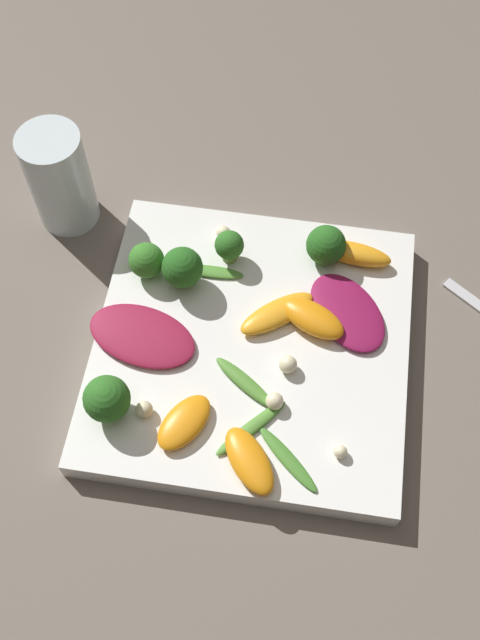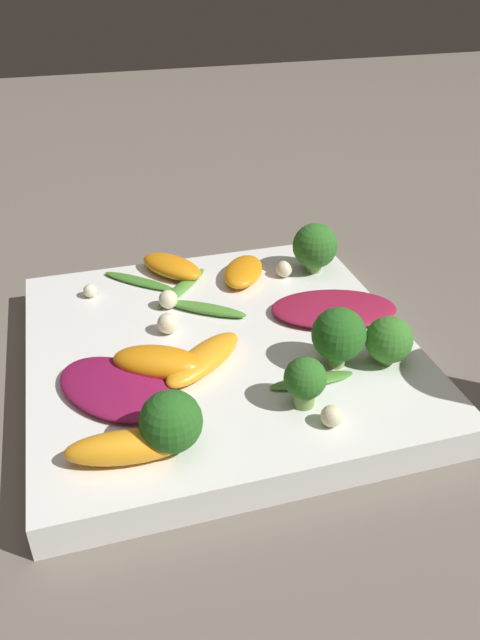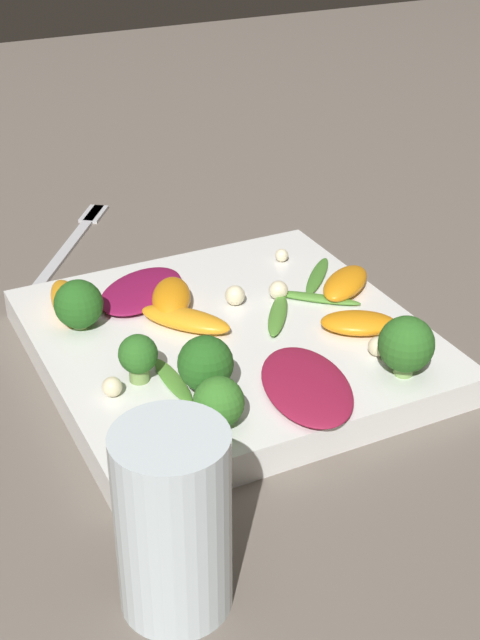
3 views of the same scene
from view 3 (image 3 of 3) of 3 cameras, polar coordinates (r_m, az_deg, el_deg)
ground_plane at (r=0.73m, az=-0.69°, el=-2.39°), size 2.40×2.40×0.00m
plate at (r=0.72m, az=-0.70°, el=-1.53°), size 0.29×0.29×0.03m
drinking_glass at (r=0.49m, az=-4.29°, el=-12.77°), size 0.06×0.06×0.12m
fork at (r=0.95m, az=-10.33°, el=5.51°), size 0.17×0.13×0.01m
radicchio_leaf_0 at (r=0.64m, az=4.28°, el=-4.20°), size 0.12×0.08×0.01m
radicchio_leaf_1 at (r=0.77m, az=-6.34°, el=1.88°), size 0.10×0.11×0.01m
orange_segment_0 at (r=0.72m, az=-3.51°, el=0.04°), size 0.08×0.07×0.01m
orange_segment_1 at (r=0.77m, az=6.76°, el=2.36°), size 0.06×0.07×0.02m
orange_segment_2 at (r=0.75m, az=-11.03°, el=1.15°), size 0.08×0.03×0.02m
orange_segment_3 at (r=0.72m, az=7.60°, el=-0.19°), size 0.06×0.07×0.01m
orange_segment_4 at (r=0.74m, az=-4.42°, el=1.42°), size 0.07×0.06×0.02m
broccoli_floret_0 at (r=0.65m, az=-6.54°, el=-2.31°), size 0.03×0.03×0.04m
broccoli_floret_1 at (r=0.66m, az=10.59°, el=-1.58°), size 0.04×0.04×0.05m
broccoli_floret_2 at (r=0.72m, az=-10.29°, el=0.98°), size 0.04×0.04×0.04m
broccoli_floret_3 at (r=0.60m, az=-1.37°, el=-5.30°), size 0.04×0.04×0.04m
broccoli_floret_4 at (r=0.62m, az=-2.23°, el=-2.86°), size 0.04×0.04×0.05m
arugula_sprig_0 at (r=0.65m, az=-4.33°, el=-3.87°), size 0.06×0.01×0.00m
arugula_sprig_1 at (r=0.76m, az=4.82°, el=1.43°), size 0.06×0.07×0.01m
arugula_sprig_2 at (r=0.73m, az=2.56°, el=0.24°), size 0.07×0.05×0.01m
arugula_sprig_3 at (r=0.80m, az=4.97°, el=2.83°), size 0.06×0.06×0.00m
macadamia_nut_0 at (r=0.69m, az=8.82°, el=-1.68°), size 0.02×0.02×0.02m
macadamia_nut_1 at (r=0.75m, az=-0.32°, el=1.59°), size 0.02×0.02×0.02m
macadamia_nut_2 at (r=0.76m, az=2.47°, el=1.92°), size 0.02×0.02×0.02m
macadamia_nut_3 at (r=0.82m, az=2.69°, el=4.16°), size 0.01×0.01×0.01m
macadamia_nut_4 at (r=0.64m, az=-8.19°, el=-4.25°), size 0.01×0.01×0.01m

